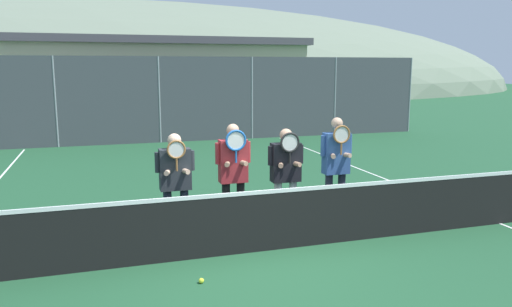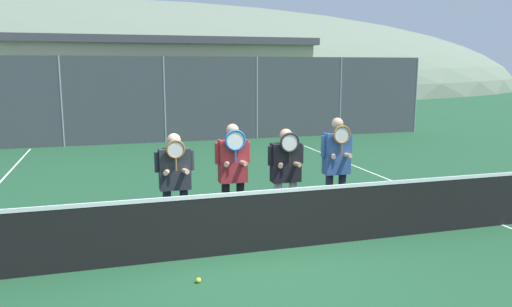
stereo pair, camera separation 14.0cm
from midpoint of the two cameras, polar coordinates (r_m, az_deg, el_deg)
ground_plane at (r=7.45m, az=-0.73°, el=-11.20°), size 120.00×120.00×0.00m
hill_distant at (r=59.96m, az=-15.74°, el=6.97°), size 98.73×54.85×19.20m
clubhouse_building at (r=27.02m, az=-16.53°, el=8.24°), size 20.33×5.50×4.14m
fence_back at (r=18.07m, az=-11.20°, el=6.03°), size 20.64×0.06×3.04m
tennis_net at (r=7.29m, az=-0.74°, el=-7.70°), size 11.98×0.09×1.02m
court_line_right_sideline at (r=11.93m, az=15.86°, el=-3.46°), size 0.05×16.00×0.01m
player_leftmost at (r=7.79m, az=-9.71°, el=-2.68°), size 0.61×0.34×1.68m
player_center_left at (r=7.94m, az=-3.11°, el=-1.89°), size 0.58×0.34×1.80m
player_center_right at (r=8.22m, az=2.94°, el=-1.83°), size 0.62×0.34×1.69m
player_rightmost at (r=8.56m, az=8.68°, el=-1.00°), size 0.57×0.34×1.84m
car_left_of_center at (r=21.71m, az=-15.64°, el=4.86°), size 4.00×1.99×1.80m
car_center at (r=22.10m, az=-3.30°, el=5.35°), size 4.01×1.91×1.85m
tennis_ball_on_court at (r=6.50m, az=-6.90°, el=-14.23°), size 0.07×0.07×0.07m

